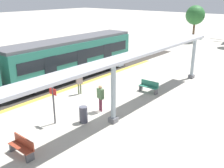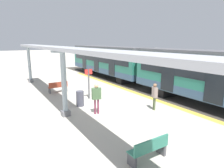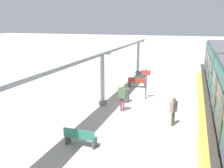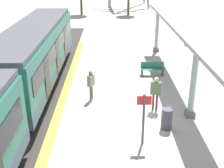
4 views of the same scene
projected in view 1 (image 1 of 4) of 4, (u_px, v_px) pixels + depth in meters
name	position (u px, v px, depth m)	size (l,w,h in m)	color
ground_plane	(79.00, 107.00, 17.21)	(176.00, 176.00, 0.00)	#B2AA9D
tactile_edge_strip	(48.00, 96.00, 19.17)	(0.44, 27.33, 0.01)	gold
trackbed	(33.00, 90.00, 20.27)	(3.20, 39.33, 0.01)	#38332D
train_far_carriage	(72.00, 58.00, 22.66)	(2.65, 13.08, 3.48)	#246C5A
canopy_pillar_second	(113.00, 93.00, 14.66)	(1.10, 0.44, 3.57)	slate
canopy_pillar_third	(193.00, 58.00, 22.60)	(1.10, 0.44, 3.57)	slate
canopy_beam	(116.00, 60.00, 14.20)	(1.20, 22.21, 0.16)	#A8AAB2
bench_near_end	(149.00, 86.00, 19.76)	(1.50, 0.45, 0.86)	#2F7963
bench_mid_platform	(22.00, 146.00, 12.03)	(1.50, 0.45, 0.86)	#943823
trash_bin	(83.00, 114.00, 15.10)	(0.48, 0.48, 0.97)	#474855
platform_info_sign	(54.00, 102.00, 14.69)	(0.56, 0.10, 2.20)	#4C4C51
passenger_waiting_near_edge	(79.00, 81.00, 19.20)	(0.39, 0.51, 1.62)	#52613D
passenger_by_the_benches	(100.00, 95.00, 16.34)	(0.55, 0.35, 1.75)	brown
tree_right_background	(195.00, 15.00, 39.41)	(2.85, 2.85, 5.40)	brown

